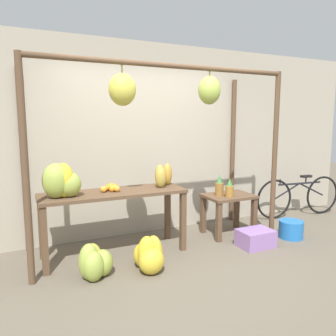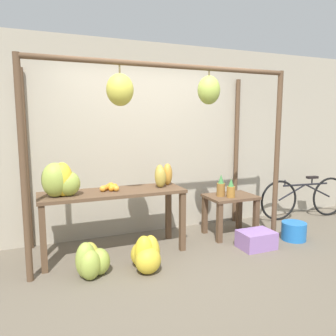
{
  "view_description": "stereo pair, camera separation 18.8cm",
  "coord_description": "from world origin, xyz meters",
  "px_view_note": "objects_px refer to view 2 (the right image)",
  "views": [
    {
      "loc": [
        -1.65,
        -3.1,
        1.68
      ],
      "look_at": [
        0.14,
        0.79,
        1.06
      ],
      "focal_mm": 35.0,
      "sensor_mm": 36.0,
      "label": 1
    },
    {
      "loc": [
        -1.47,
        -3.17,
        1.68
      ],
      "look_at": [
        0.14,
        0.79,
        1.06
      ],
      "focal_mm": 35.0,
      "sensor_mm": 36.0,
      "label": 2
    }
  ],
  "objects_px": {
    "banana_pile_ground_left": "(91,261)",
    "banana_pile_ground_right": "(146,255)",
    "banana_pile_on_table": "(61,181)",
    "pineapple_cluster": "(225,188)",
    "papaya_pile": "(163,176)",
    "fruit_crate_white": "(256,240)",
    "blue_bucket": "(294,231)",
    "parked_bicycle": "(305,197)",
    "orange_pile": "(111,187)"
  },
  "relations": [
    {
      "from": "pineapple_cluster",
      "to": "banana_pile_ground_left",
      "type": "bearing_deg",
      "value": -165.42
    },
    {
      "from": "banana_pile_ground_left",
      "to": "parked_bicycle",
      "type": "relative_size",
      "value": 0.26
    },
    {
      "from": "banana_pile_ground_left",
      "to": "blue_bucket",
      "type": "bearing_deg",
      "value": 0.87
    },
    {
      "from": "parked_bicycle",
      "to": "papaya_pile",
      "type": "xyz_separation_m",
      "value": [
        -2.74,
        -0.24,
        0.59
      ]
    },
    {
      "from": "blue_bucket",
      "to": "banana_pile_on_table",
      "type": "bearing_deg",
      "value": 172.15
    },
    {
      "from": "parked_bicycle",
      "to": "papaya_pile",
      "type": "distance_m",
      "value": 2.81
    },
    {
      "from": "banana_pile_on_table",
      "to": "blue_bucket",
      "type": "xyz_separation_m",
      "value": [
        3.09,
        -0.43,
        -0.87
      ]
    },
    {
      "from": "banana_pile_ground_left",
      "to": "banana_pile_ground_right",
      "type": "xyz_separation_m",
      "value": [
        0.6,
        -0.08,
        -0.0
      ]
    },
    {
      "from": "blue_bucket",
      "to": "papaya_pile",
      "type": "relative_size",
      "value": 1.06
    },
    {
      "from": "banana_pile_on_table",
      "to": "pineapple_cluster",
      "type": "bearing_deg",
      "value": 1.26
    },
    {
      "from": "papaya_pile",
      "to": "blue_bucket",
      "type": "bearing_deg",
      "value": -16.41
    },
    {
      "from": "parked_bicycle",
      "to": "papaya_pile",
      "type": "bearing_deg",
      "value": -175.0
    },
    {
      "from": "blue_bucket",
      "to": "parked_bicycle",
      "type": "xyz_separation_m",
      "value": [
        0.94,
        0.77,
        0.24
      ]
    },
    {
      "from": "parked_bicycle",
      "to": "banana_pile_ground_left",
      "type": "bearing_deg",
      "value": -167.93
    },
    {
      "from": "banana_pile_on_table",
      "to": "fruit_crate_white",
      "type": "xyz_separation_m",
      "value": [
        2.41,
        -0.48,
        -0.88
      ]
    },
    {
      "from": "banana_pile_on_table",
      "to": "banana_pile_ground_left",
      "type": "height_order",
      "value": "banana_pile_on_table"
    },
    {
      "from": "banana_pile_ground_left",
      "to": "fruit_crate_white",
      "type": "bearing_deg",
      "value": -0.32
    },
    {
      "from": "banana_pile_ground_left",
      "to": "banana_pile_ground_right",
      "type": "bearing_deg",
      "value": -7.36
    },
    {
      "from": "banana_pile_ground_right",
      "to": "blue_bucket",
      "type": "distance_m",
      "value": 2.26
    },
    {
      "from": "pineapple_cluster",
      "to": "banana_pile_on_table",
      "type": "bearing_deg",
      "value": -178.74
    },
    {
      "from": "banana_pile_ground_right",
      "to": "fruit_crate_white",
      "type": "relative_size",
      "value": 1.13
    },
    {
      "from": "parked_bicycle",
      "to": "pineapple_cluster",
      "type": "bearing_deg",
      "value": -170.77
    },
    {
      "from": "blue_bucket",
      "to": "papaya_pile",
      "type": "xyz_separation_m",
      "value": [
        -1.8,
        0.53,
        0.83
      ]
    },
    {
      "from": "banana_pile_ground_right",
      "to": "pineapple_cluster",
      "type": "bearing_deg",
      "value": 23.12
    },
    {
      "from": "pineapple_cluster",
      "to": "papaya_pile",
      "type": "height_order",
      "value": "papaya_pile"
    },
    {
      "from": "fruit_crate_white",
      "to": "blue_bucket",
      "type": "distance_m",
      "value": 0.69
    },
    {
      "from": "pineapple_cluster",
      "to": "parked_bicycle",
      "type": "relative_size",
      "value": 0.19
    },
    {
      "from": "pineapple_cluster",
      "to": "papaya_pile",
      "type": "relative_size",
      "value": 0.99
    },
    {
      "from": "banana_pile_on_table",
      "to": "blue_bucket",
      "type": "relative_size",
      "value": 1.27
    },
    {
      "from": "banana_pile_ground_left",
      "to": "banana_pile_ground_right",
      "type": "height_order",
      "value": "banana_pile_ground_right"
    },
    {
      "from": "pineapple_cluster",
      "to": "banana_pile_ground_right",
      "type": "xyz_separation_m",
      "value": [
        -1.4,
        -0.6,
        -0.55
      ]
    },
    {
      "from": "pineapple_cluster",
      "to": "parked_bicycle",
      "type": "distance_m",
      "value": 1.86
    },
    {
      "from": "banana_pile_on_table",
      "to": "pineapple_cluster",
      "type": "height_order",
      "value": "banana_pile_on_table"
    },
    {
      "from": "pineapple_cluster",
      "to": "fruit_crate_white",
      "type": "bearing_deg",
      "value": -72.83
    },
    {
      "from": "papaya_pile",
      "to": "orange_pile",
      "type": "bearing_deg",
      "value": 179.44
    },
    {
      "from": "parked_bicycle",
      "to": "orange_pile",
      "type": "bearing_deg",
      "value": -176.13
    },
    {
      "from": "banana_pile_ground_left",
      "to": "papaya_pile",
      "type": "distance_m",
      "value": 1.43
    },
    {
      "from": "fruit_crate_white",
      "to": "pineapple_cluster",
      "type": "bearing_deg",
      "value": 107.17
    },
    {
      "from": "papaya_pile",
      "to": "banana_pile_ground_right",
      "type": "bearing_deg",
      "value": -125.05
    },
    {
      "from": "orange_pile",
      "to": "parked_bicycle",
      "type": "height_order",
      "value": "orange_pile"
    },
    {
      "from": "banana_pile_ground_right",
      "to": "fruit_crate_white",
      "type": "bearing_deg",
      "value": 2.4
    },
    {
      "from": "blue_bucket",
      "to": "banana_pile_ground_left",
      "type": "bearing_deg",
      "value": -179.13
    },
    {
      "from": "banana_pile_ground_left",
      "to": "fruit_crate_white",
      "type": "height_order",
      "value": "banana_pile_ground_left"
    },
    {
      "from": "banana_pile_ground_left",
      "to": "parked_bicycle",
      "type": "distance_m",
      "value": 3.89
    },
    {
      "from": "banana_pile_on_table",
      "to": "blue_bucket",
      "type": "bearing_deg",
      "value": -7.85
    },
    {
      "from": "pineapple_cluster",
      "to": "blue_bucket",
      "type": "xyz_separation_m",
      "value": [
        0.85,
        -0.48,
        -0.6
      ]
    },
    {
      "from": "banana_pile_ground_right",
      "to": "parked_bicycle",
      "type": "height_order",
      "value": "parked_bicycle"
    },
    {
      "from": "orange_pile",
      "to": "fruit_crate_white",
      "type": "bearing_deg",
      "value": -18.08
    },
    {
      "from": "banana_pile_ground_left",
      "to": "parked_bicycle",
      "type": "height_order",
      "value": "parked_bicycle"
    },
    {
      "from": "blue_bucket",
      "to": "parked_bicycle",
      "type": "height_order",
      "value": "parked_bicycle"
    }
  ]
}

